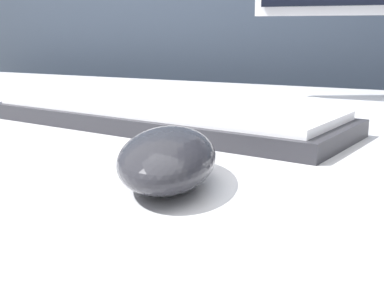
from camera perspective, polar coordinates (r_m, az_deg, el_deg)
name	(u,v)px	position (r m, az deg, el deg)	size (l,w,h in m)	color
computer_mouse_near	(168,158)	(0.34, -2.63, -1.47)	(0.10, 0.13, 0.04)	#232328
keyboard	(161,115)	(0.54, -3.29, 3.11)	(0.39, 0.18, 0.02)	#28282D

